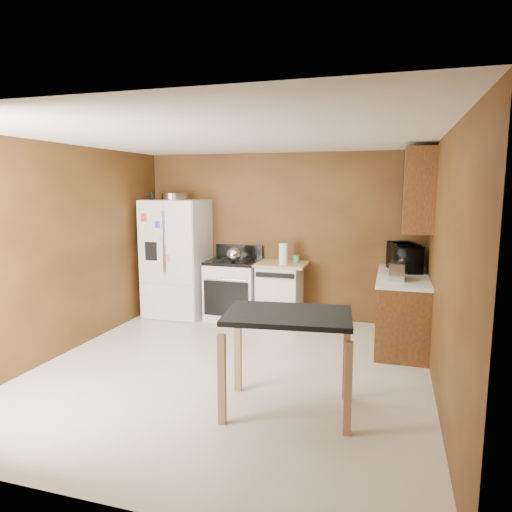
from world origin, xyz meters
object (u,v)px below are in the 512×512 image
at_px(roasting_pan, 174,196).
at_px(green_canister, 296,259).
at_px(gas_range, 234,288).
at_px(dishwasher, 280,292).
at_px(toaster, 398,271).
at_px(microwave, 404,258).
at_px(island, 288,329).
at_px(kettle, 234,255).
at_px(paper_towel, 283,254).
at_px(pen_cup, 152,196).
at_px(refrigerator, 177,258).

bearing_deg(roasting_pan, green_canister, 2.79).
distance_m(gas_range, dishwasher, 0.72).
height_order(green_canister, dishwasher, green_canister).
distance_m(roasting_pan, dishwasher, 2.18).
distance_m(toaster, gas_range, 2.57).
distance_m(microwave, island, 2.67).
xyz_separation_m(kettle, green_canister, (0.88, 0.23, -0.06)).
bearing_deg(microwave, roasting_pan, 71.10).
xyz_separation_m(roasting_pan, microwave, (3.40, -0.16, -0.78)).
height_order(roasting_pan, microwave, roasting_pan).
distance_m(roasting_pan, kettle, 1.32).
distance_m(paper_towel, dishwasher, 0.60).
bearing_deg(toaster, microwave, 92.63).
height_order(pen_cup, dishwasher, pen_cup).
distance_m(paper_towel, microwave, 1.66).
xyz_separation_m(microwave, island, (-1.01, -2.46, -0.31)).
height_order(roasting_pan, toaster, roasting_pan).
bearing_deg(microwave, pen_cup, 72.99).
distance_m(microwave, dishwasher, 1.84).
height_order(kettle, gas_range, kettle).
bearing_deg(island, refrigerator, 132.44).
distance_m(toaster, refrigerator, 3.37).
height_order(refrigerator, dishwasher, refrigerator).
bearing_deg(refrigerator, pen_cup, -170.64).
relative_size(toaster, microwave, 0.49).
bearing_deg(roasting_pan, pen_cup, -161.61).
xyz_separation_m(roasting_pan, refrigerator, (0.04, -0.05, -0.95)).
relative_size(dishwasher, island, 0.76).
relative_size(kettle, microwave, 0.36).
relative_size(kettle, refrigerator, 0.12).
bearing_deg(roasting_pan, island, -47.64).
xyz_separation_m(green_canister, toaster, (1.43, -0.91, 0.06)).
xyz_separation_m(green_canister, gas_range, (-0.95, -0.08, -0.48)).
bearing_deg(refrigerator, green_canister, 4.32).
xyz_separation_m(toaster, refrigerator, (-3.28, 0.77, -0.11)).
height_order(dishwasher, island, island).
xyz_separation_m(pen_cup, green_canister, (2.22, 0.20, -0.91)).
height_order(pen_cup, toaster, pen_cup).
height_order(gas_range, dishwasher, gas_range).
relative_size(kettle, gas_range, 0.19).
bearing_deg(dishwasher, paper_towel, -52.15).
xyz_separation_m(green_canister, island, (0.49, -2.71, -0.19)).
distance_m(green_canister, toaster, 1.69).
relative_size(toaster, island, 0.25).
distance_m(kettle, island, 2.85).
height_order(paper_towel, microwave, microwave).
relative_size(kettle, paper_towel, 0.71).
bearing_deg(toaster, paper_towel, 163.41).
relative_size(microwave, gas_range, 0.54).
bearing_deg(island, roasting_pan, 132.36).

